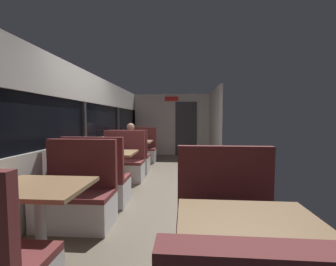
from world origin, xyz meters
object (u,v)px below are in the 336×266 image
(bench_front_aisle_facing_entry, at_px, (227,229))
(seated_passenger, at_px, (131,151))
(bench_far_window_facing_entry, at_px, (141,152))
(dining_table_front_aisle, at_px, (250,237))
(dining_table_mid_window, at_px, (112,157))
(dining_table_far_window, at_px, (136,144))
(bench_far_window_facing_end, at_px, (130,160))
(bench_mid_window_facing_entry, at_px, (122,165))
(bench_near_window_facing_entry, at_px, (77,200))
(dining_table_near_window, at_px, (39,195))
(coffee_cup_primary, at_px, (109,150))
(bench_mid_window_facing_end, at_px, (98,184))

(bench_front_aisle_facing_entry, xyz_separation_m, seated_passenger, (-1.79, 3.42, 0.21))
(bench_far_window_facing_entry, distance_m, dining_table_front_aisle, 5.74)
(dining_table_mid_window, distance_m, bench_front_aisle_facing_entry, 2.68)
(dining_table_far_window, xyz_separation_m, bench_far_window_facing_end, (0.00, -0.70, -0.31))
(dining_table_mid_window, relative_size, bench_mid_window_facing_entry, 0.82)
(bench_near_window_facing_entry, distance_m, dining_table_front_aisle, 2.23)
(dining_table_mid_window, height_order, bench_front_aisle_facing_entry, bench_front_aisle_facing_entry)
(dining_table_front_aisle, bearing_deg, dining_table_near_window, 161.47)
(dining_table_near_window, xyz_separation_m, seated_passenger, (0.00, 3.52, -0.10))
(dining_table_mid_window, bearing_deg, coffee_cup_primary, 168.41)
(seated_passenger, relative_size, coffee_cup_primary, 14.00)
(bench_mid_window_facing_entry, height_order, bench_front_aisle_facing_entry, same)
(bench_near_window_facing_entry, xyz_separation_m, coffee_cup_primary, (-0.05, 1.38, 0.46))
(bench_mid_window_facing_end, distance_m, bench_front_aisle_facing_entry, 2.20)
(bench_mid_window_facing_entry, relative_size, seated_passenger, 0.87)
(dining_table_mid_window, xyz_separation_m, seated_passenger, (0.00, 1.45, -0.10))
(dining_table_mid_window, xyz_separation_m, bench_front_aisle_facing_entry, (1.79, -1.97, -0.31))
(dining_table_mid_window, bearing_deg, dining_table_front_aisle, -56.20)
(coffee_cup_primary, bearing_deg, bench_far_window_facing_end, 87.90)
(bench_mid_window_facing_entry, relative_size, bench_front_aisle_facing_entry, 1.00)
(bench_front_aisle_facing_entry, bearing_deg, dining_table_far_window, 113.86)
(bench_far_window_facing_end, bearing_deg, bench_front_aisle_facing_entry, -61.87)
(bench_mid_window_facing_end, bearing_deg, bench_near_window_facing_entry, -90.00)
(dining_table_mid_window, distance_m, dining_table_far_window, 2.07)
(bench_near_window_facing_entry, distance_m, dining_table_mid_window, 1.41)
(bench_near_window_facing_entry, xyz_separation_m, seated_passenger, (0.00, 2.82, 0.21))
(bench_mid_window_facing_end, distance_m, bench_far_window_facing_entry, 3.47)
(coffee_cup_primary, bearing_deg, dining_table_near_window, -88.62)
(bench_front_aisle_facing_entry, bearing_deg, dining_table_mid_window, 132.20)
(bench_front_aisle_facing_entry, bearing_deg, bench_far_window_facing_end, 118.13)
(dining_table_far_window, distance_m, bench_far_window_facing_entry, 0.77)
(bench_far_window_facing_end, bearing_deg, dining_table_front_aisle, -66.14)
(bench_mid_window_facing_end, bearing_deg, seated_passenger, 90.00)
(bench_mid_window_facing_entry, bearing_deg, dining_table_far_window, 90.00)
(bench_mid_window_facing_entry, xyz_separation_m, bench_far_window_facing_entry, (0.00, 2.07, 0.00))
(seated_passenger, bearing_deg, bench_near_window_facing_entry, -90.00)
(bench_mid_window_facing_entry, relative_size, coffee_cup_primary, 12.22)
(bench_mid_window_facing_entry, distance_m, coffee_cup_primary, 0.83)
(dining_table_near_window, xyz_separation_m, bench_mid_window_facing_end, (0.00, 1.37, -0.31))
(bench_mid_window_facing_end, xyz_separation_m, bench_far_window_facing_end, (0.00, 2.07, 0.00))
(bench_far_window_facing_end, relative_size, dining_table_front_aisle, 1.22)
(bench_far_window_facing_end, relative_size, bench_front_aisle_facing_entry, 1.00)
(bench_near_window_facing_entry, bearing_deg, dining_table_front_aisle, -35.98)
(bench_near_window_facing_entry, relative_size, bench_front_aisle_facing_entry, 1.00)
(bench_far_window_facing_entry, relative_size, dining_table_front_aisle, 1.22)
(bench_mid_window_facing_entry, relative_size, dining_table_front_aisle, 1.22)
(dining_table_near_window, distance_m, coffee_cup_primary, 2.09)
(bench_front_aisle_facing_entry, bearing_deg, bench_mid_window_facing_entry, 123.80)
(dining_table_mid_window, distance_m, dining_table_front_aisle, 3.22)
(dining_table_front_aisle, bearing_deg, dining_table_far_window, 110.66)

